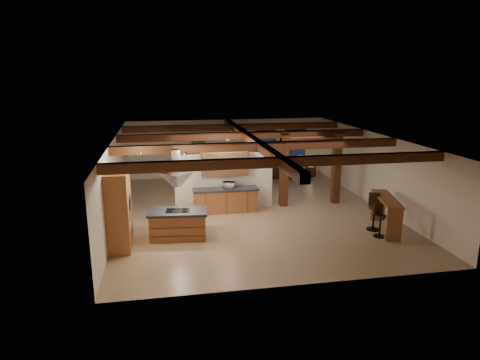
# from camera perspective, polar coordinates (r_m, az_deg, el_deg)

# --- Properties ---
(ground) EXTENTS (12.00, 12.00, 0.00)m
(ground) POSITION_cam_1_polar(r_m,az_deg,el_deg) (16.57, 1.57, -4.18)
(ground) COLOR tan
(ground) RESTS_ON ground
(room_walls) EXTENTS (12.00, 12.00, 12.00)m
(room_walls) POSITION_cam_1_polar(r_m,az_deg,el_deg) (16.10, 1.62, 1.85)
(room_walls) COLOR silver
(room_walls) RESTS_ON ground
(ceiling_beams) EXTENTS (10.00, 12.00, 0.28)m
(ceiling_beams) POSITION_cam_1_polar(r_m,az_deg,el_deg) (15.92, 1.64, 5.30)
(ceiling_beams) COLOR #3A160E
(ceiling_beams) RESTS_ON room_walls
(timber_posts) EXTENTS (2.50, 0.30, 2.90)m
(timber_posts) POSITION_cam_1_polar(r_m,az_deg,el_deg) (17.25, 9.42, 2.44)
(timber_posts) COLOR #3A160E
(timber_posts) RESTS_ON ground
(partition_wall) EXTENTS (3.80, 0.18, 2.20)m
(partition_wall) POSITION_cam_1_polar(r_m,az_deg,el_deg) (16.56, -2.15, -0.22)
(partition_wall) COLOR silver
(partition_wall) RESTS_ON ground
(pantry_cabinet) EXTENTS (0.67, 1.60, 2.40)m
(pantry_cabinet) POSITION_cam_1_polar(r_m,az_deg,el_deg) (13.46, -15.81, -3.74)
(pantry_cabinet) COLOR #965230
(pantry_cabinet) RESTS_ON ground
(back_counter) EXTENTS (2.50, 0.66, 0.94)m
(back_counter) POSITION_cam_1_polar(r_m,az_deg,el_deg) (16.36, -1.93, -2.68)
(back_counter) COLOR #965230
(back_counter) RESTS_ON ground
(upper_display_cabinet) EXTENTS (1.80, 0.36, 0.95)m
(upper_display_cabinet) POSITION_cam_1_polar(r_m,az_deg,el_deg) (16.21, -2.07, 2.18)
(upper_display_cabinet) COLOR #965230
(upper_display_cabinet) RESTS_ON partition_wall
(range_hood) EXTENTS (1.10, 1.10, 1.40)m
(range_hood) POSITION_cam_1_polar(r_m,az_deg,el_deg) (13.60, -8.45, -0.60)
(range_hood) COLOR silver
(range_hood) RESTS_ON room_walls
(back_windows) EXTENTS (2.70, 0.07, 1.70)m
(back_windows) POSITION_cam_1_polar(r_m,az_deg,el_deg) (22.48, 5.44, 4.59)
(back_windows) COLOR #3A160E
(back_windows) RESTS_ON room_walls
(framed_art) EXTENTS (0.65, 0.05, 0.85)m
(framed_art) POSITION_cam_1_polar(r_m,az_deg,el_deg) (21.67, -5.59, 4.77)
(framed_art) COLOR #3A160E
(framed_art) RESTS_ON room_walls
(recessed_cans) EXTENTS (3.16, 2.46, 0.03)m
(recessed_cans) POSITION_cam_1_polar(r_m,az_deg,el_deg) (13.67, -7.09, 4.19)
(recessed_cans) COLOR silver
(recessed_cans) RESTS_ON room_walls
(kitchen_island) EXTENTS (1.97, 1.19, 0.94)m
(kitchen_island) POSITION_cam_1_polar(r_m,az_deg,el_deg) (13.99, -8.25, -5.81)
(kitchen_island) COLOR #965230
(kitchen_island) RESTS_ON ground
(dining_table) EXTENTS (1.99, 1.57, 0.62)m
(dining_table) POSITION_cam_1_polar(r_m,az_deg,el_deg) (19.16, -0.99, -0.66)
(dining_table) COLOR #3C1E0F
(dining_table) RESTS_ON ground
(sofa) EXTENTS (2.30, 1.29, 0.63)m
(sofa) POSITION_cam_1_polar(r_m,az_deg,el_deg) (21.85, 4.90, 1.17)
(sofa) COLOR black
(sofa) RESTS_ON ground
(microwave) EXTENTS (0.50, 0.41, 0.24)m
(microwave) POSITION_cam_1_polar(r_m,az_deg,el_deg) (16.22, -1.47, -0.68)
(microwave) COLOR #BDBCC1
(microwave) RESTS_ON back_counter
(bar_counter) EXTENTS (1.04, 2.24, 1.14)m
(bar_counter) POSITION_cam_1_polar(r_m,az_deg,el_deg) (15.22, 18.91, -3.60)
(bar_counter) COLOR #965230
(bar_counter) RESTS_ON ground
(side_table) EXTENTS (0.53, 0.53, 0.51)m
(side_table) POSITION_cam_1_polar(r_m,az_deg,el_deg) (22.33, 9.38, 1.14)
(side_table) COLOR #3A160E
(side_table) RESTS_ON ground
(table_lamp) EXTENTS (0.25, 0.25, 0.30)m
(table_lamp) POSITION_cam_1_polar(r_m,az_deg,el_deg) (22.23, 9.43, 2.30)
(table_lamp) COLOR black
(table_lamp) RESTS_ON side_table
(bar_stool_a) EXTENTS (0.38, 0.38, 1.10)m
(bar_stool_a) POSITION_cam_1_polar(r_m,az_deg,el_deg) (14.65, 18.14, -5.10)
(bar_stool_a) COLOR black
(bar_stool_a) RESTS_ON ground
(bar_stool_b) EXTENTS (0.47, 0.48, 1.26)m
(bar_stool_b) POSITION_cam_1_polar(r_m,az_deg,el_deg) (15.19, 17.43, -4.02)
(bar_stool_b) COLOR black
(bar_stool_b) RESTS_ON ground
(dining_chairs) EXTENTS (2.05, 2.05, 1.18)m
(dining_chairs) POSITION_cam_1_polar(r_m,az_deg,el_deg) (19.09, -0.99, 0.18)
(dining_chairs) COLOR #3A160E
(dining_chairs) RESTS_ON ground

